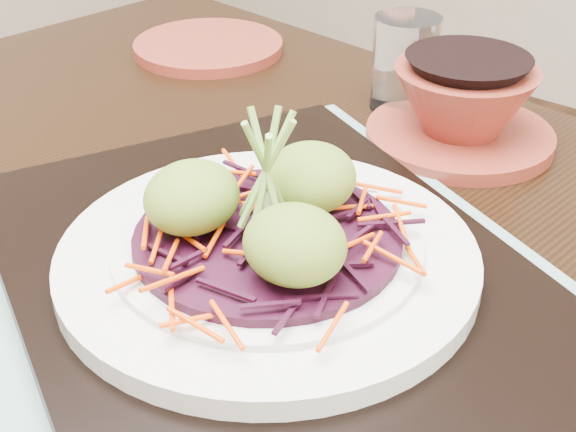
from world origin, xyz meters
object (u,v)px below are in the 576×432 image
Objects in this scene: dining_table at (273,363)px; terracotta_bowl_set at (462,110)px; serving_tray at (268,279)px; white_plate at (268,256)px; terracotta_side_plate at (208,47)px; water_glass at (405,64)px.

dining_table is 6.49× the size of terracotta_bowl_set.
serving_tray is 0.02m from white_plate.
terracotta_side_plate is 1.88× the size of water_glass.
terracotta_bowl_set is (0.33, -0.02, 0.02)m from terracotta_side_plate.
serving_tray reaches higher than dining_table.
dining_table is 2.85× the size of serving_tray.
dining_table is 13.12× the size of water_glass.
dining_table is at bearing 150.22° from serving_tray.
terracotta_side_plate is (-0.34, 0.29, -0.01)m from serving_tray.
water_glass is at bearing 2.46° from terracotta_side_plate.
dining_table is 0.13m from white_plate.
water_glass is at bearing 158.74° from terracotta_bowl_set.
serving_tray is 1.54× the size of white_plate.
dining_table is at bearing -75.22° from water_glass.
water_glass is (-0.09, 0.31, 0.01)m from white_plate.
dining_table is 6.99× the size of terracotta_side_plate.
terracotta_side_plate is (-0.32, 0.27, 0.10)m from dining_table.
water_glass reaches higher than white_plate.
dining_table is at bearing -39.64° from terracotta_side_plate.
dining_table is 0.32m from water_glass.
dining_table is 0.11m from serving_tray.
terracotta_bowl_set is at bearing 93.05° from white_plate.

